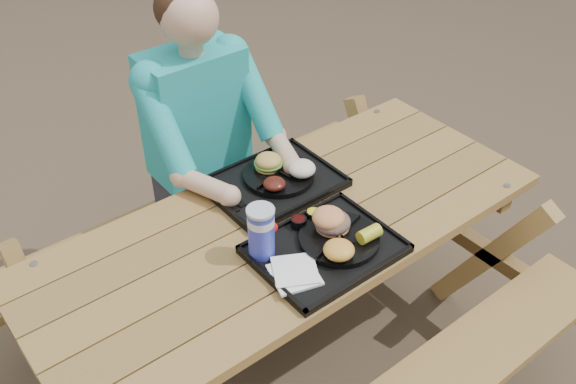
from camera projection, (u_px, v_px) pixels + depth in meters
ground at (288, 362)px, 2.63m from camera, size 60.00×60.00×0.00m
picnic_table at (288, 299)px, 2.40m from camera, size 1.80×1.49×0.75m
tray_near at (325, 250)px, 2.04m from camera, size 0.45×0.35×0.02m
tray_far at (274, 184)px, 2.32m from camera, size 0.45×0.35×0.02m
plate_near at (339, 239)px, 2.06m from camera, size 0.26×0.26×0.02m
plate_far at (279, 175)px, 2.33m from camera, size 0.26×0.26×0.02m
napkin_stack at (295, 274)px, 1.93m from camera, size 0.17×0.17×0.02m
soda_cup at (261, 233)px, 1.97m from camera, size 0.08×0.08×0.17m
condiment_bbq at (299, 222)px, 2.11m from camera, size 0.05×0.05×0.03m
condiment_mustard at (314, 215)px, 2.14m from camera, size 0.05×0.05×0.03m
sandwich at (333, 214)px, 2.05m from camera, size 0.11×0.11×0.12m
mac_cheese at (339, 250)px, 1.96m from camera, size 0.10×0.10×0.05m
corn_cob at (369, 234)px, 2.03m from camera, size 0.08×0.08×0.04m
cutlery_far at (230, 197)px, 2.24m from camera, size 0.04×0.14×0.01m
burger at (268, 158)px, 2.32m from camera, size 0.10×0.10×0.09m
baked_beans at (274, 184)px, 2.24m from camera, size 0.08×0.08×0.04m
potato_salad at (302, 169)px, 2.30m from camera, size 0.10×0.10×0.06m
diner at (203, 163)px, 2.63m from camera, size 0.48×0.84×1.28m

